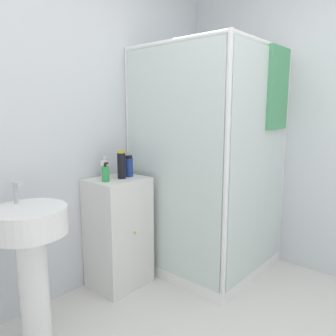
# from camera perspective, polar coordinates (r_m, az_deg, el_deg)

# --- Properties ---
(wall_back) EXTENTS (6.40, 0.06, 2.50)m
(wall_back) POSITION_cam_1_polar(r_m,az_deg,el_deg) (2.43, -19.99, 6.37)
(wall_back) COLOR silver
(wall_back) RESTS_ON ground_plane
(shower_enclosure) EXTENTS (0.99, 1.02, 1.88)m
(shower_enclosure) POSITION_cam_1_polar(r_m,az_deg,el_deg) (2.90, 7.42, -8.30)
(shower_enclosure) COLOR white
(shower_enclosure) RESTS_ON ground_plane
(vanity_cabinet) EXTENTS (0.43, 0.38, 0.86)m
(vanity_cabinet) POSITION_cam_1_polar(r_m,az_deg,el_deg) (2.66, -8.62, -10.99)
(vanity_cabinet) COLOR silver
(vanity_cabinet) RESTS_ON ground_plane
(sink) EXTENTS (0.42, 0.42, 0.98)m
(sink) POSITION_cam_1_polar(r_m,az_deg,el_deg) (2.07, -22.70, -13.08)
(sink) COLOR white
(sink) RESTS_ON ground_plane
(soap_dispenser) EXTENTS (0.06, 0.06, 0.14)m
(soap_dispenser) POSITION_cam_1_polar(r_m,az_deg,el_deg) (2.43, -10.84, -0.98)
(soap_dispenser) COLOR green
(soap_dispenser) RESTS_ON vanity_cabinet
(shampoo_bottle_tall_black) EXTENTS (0.06, 0.06, 0.22)m
(shampoo_bottle_tall_black) POSITION_cam_1_polar(r_m,az_deg,el_deg) (2.51, -8.12, 0.57)
(shampoo_bottle_tall_black) COLOR black
(shampoo_bottle_tall_black) RESTS_ON vanity_cabinet
(shampoo_bottle_blue) EXTENTS (0.06, 0.06, 0.17)m
(shampoo_bottle_blue) POSITION_cam_1_polar(r_m,az_deg,el_deg) (2.58, -6.84, 0.28)
(shampoo_bottle_blue) COLOR navy
(shampoo_bottle_blue) RESTS_ON vanity_cabinet
(lotion_bottle_white) EXTENTS (0.06, 0.06, 0.17)m
(lotion_bottle_white) POSITION_cam_1_polar(r_m,az_deg,el_deg) (2.57, -10.94, -0.17)
(lotion_bottle_white) COLOR white
(lotion_bottle_white) RESTS_ON vanity_cabinet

